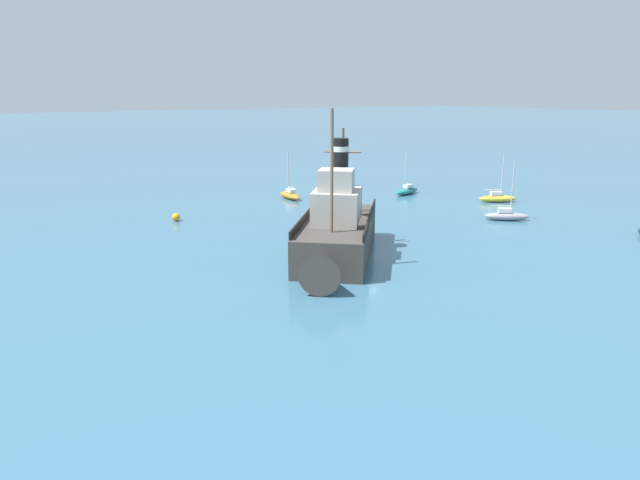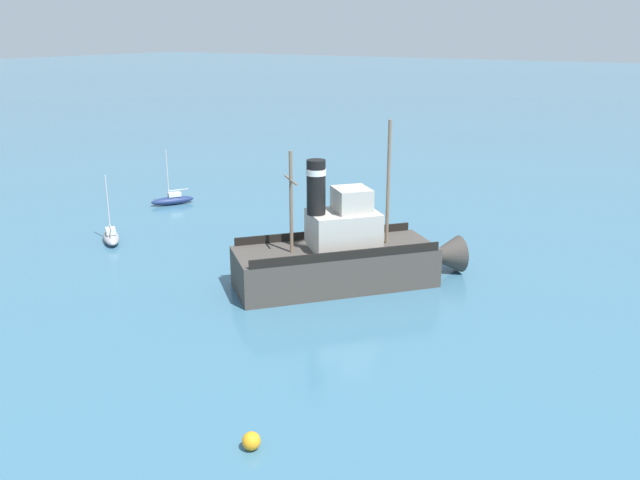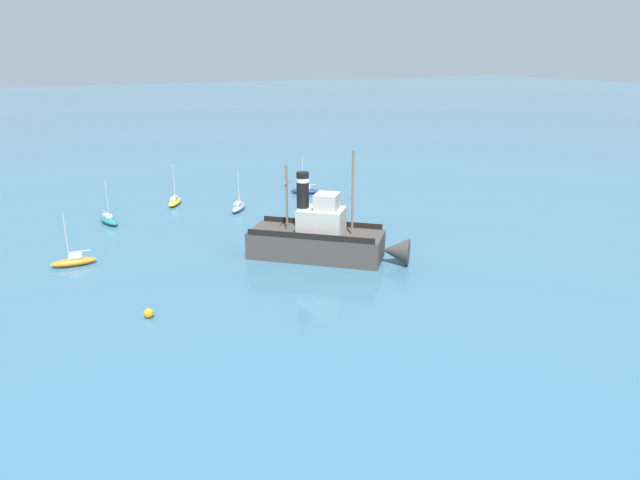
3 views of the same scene
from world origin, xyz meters
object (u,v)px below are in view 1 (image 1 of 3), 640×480
object	(u,v)px
old_tugboat	(337,231)
sailboat_orange	(290,195)
sailboat_grey	(506,215)
mooring_buoy	(176,217)
sailboat_yellow	(498,198)
sailboat_teal	(407,190)

from	to	relation	value
old_tugboat	sailboat_orange	distance (m)	21.95
sailboat_orange	old_tugboat	bearing A→B (deg)	158.91
sailboat_grey	mooring_buoy	distance (m)	28.57
sailboat_grey	sailboat_orange	bearing A→B (deg)	30.11
sailboat_yellow	sailboat_teal	bearing A→B (deg)	30.18
sailboat_teal	mooring_buoy	distance (m)	25.46
old_tugboat	sailboat_orange	world-z (taller)	old_tugboat
sailboat_teal	mooring_buoy	world-z (taller)	sailboat_teal
old_tugboat	sailboat_orange	size ratio (longest dim) A/B	2.68
sailboat_yellow	sailboat_orange	xyz separation A→B (m)	(12.71, 16.86, 0.00)
sailboat_yellow	mooring_buoy	size ratio (longest dim) A/B	7.00
sailboat_teal	sailboat_orange	world-z (taller)	same
old_tugboat	mooring_buoy	distance (m)	17.50
sailboat_teal	mooring_buoy	xyz separation A→B (m)	(0.51, 25.46, -0.08)
sailboat_yellow	sailboat_teal	distance (m)	9.60
sailboat_grey	sailboat_teal	bearing A→B (deg)	-4.40
sailboat_grey	sailboat_orange	size ratio (longest dim) A/B	1.00
sailboat_yellow	sailboat_orange	size ratio (longest dim) A/B	1.00
sailboat_yellow	sailboat_teal	world-z (taller)	same
sailboat_teal	sailboat_orange	distance (m)	12.82
sailboat_orange	mooring_buoy	bearing A→B (deg)	106.20
sailboat_orange	sailboat_teal	bearing A→B (deg)	-110.13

